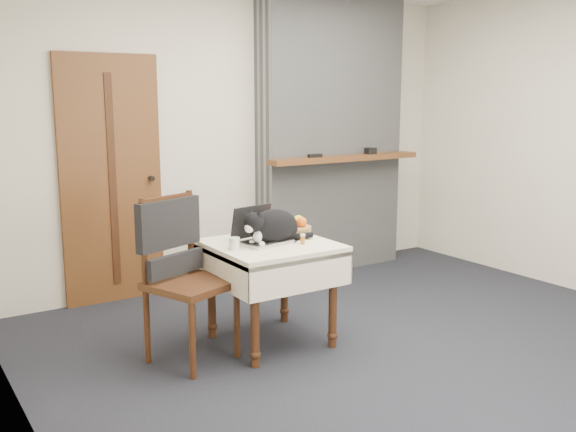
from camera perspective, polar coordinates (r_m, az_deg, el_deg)
name	(u,v)px	position (r m, az deg, el deg)	size (l,w,h in m)	color
ground	(385,345)	(4.49, 8.60, -11.29)	(4.50, 4.50, 0.00)	black
room_shell	(347,82)	(4.53, 5.26, 11.79)	(4.52, 4.01, 2.61)	beige
door	(112,180)	(5.36, -15.42, 3.07)	(0.82, 0.10, 2.00)	brown
chimney	(331,136)	(6.18, 3.81, 7.15)	(1.62, 0.48, 2.60)	gray
side_table	(271,259)	(4.32, -1.54, -3.86)	(0.78, 0.78, 0.70)	#3D2210
laptop	(259,234)	(4.30, -2.57, -1.57)	(0.38, 0.34, 0.24)	#B7B7BC
cat	(274,226)	(4.27, -1.26, -0.93)	(0.55, 0.30, 0.26)	black
cream_jar	(234,244)	(4.11, -4.79, -2.46)	(0.07, 0.07, 0.08)	silver
pill_bottle	(303,239)	(4.25, 1.31, -2.05)	(0.03, 0.03, 0.07)	#9F5813
fruit_basket	(294,228)	(4.49, 0.52, -1.09)	(0.24, 0.24, 0.14)	olive
desk_clutter	(295,237)	(4.45, 0.64, -1.89)	(0.14, 0.02, 0.01)	black
chair	(178,255)	(4.12, -9.72, -3.45)	(0.61, 0.60, 1.06)	#3D2210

